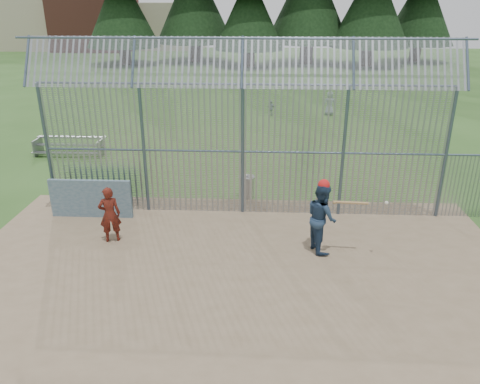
# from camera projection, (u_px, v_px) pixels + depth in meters

# --- Properties ---
(ground) EXTENTS (120.00, 120.00, 0.00)m
(ground) POSITION_uv_depth(u_px,v_px,m) (236.00, 271.00, 11.56)
(ground) COLOR #2D511E
(ground) RESTS_ON ground
(dirt_infield) EXTENTS (14.00, 10.00, 0.02)m
(dirt_infield) POSITION_uv_depth(u_px,v_px,m) (235.00, 282.00, 11.10)
(dirt_infield) COLOR #756047
(dirt_infield) RESTS_ON ground
(dugout_wall) EXTENTS (2.50, 0.12, 1.20)m
(dugout_wall) POSITION_uv_depth(u_px,v_px,m) (91.00, 199.00, 14.23)
(dugout_wall) COLOR #38566B
(dugout_wall) RESTS_ON dirt_infield
(batter) EXTENTS (0.95, 1.08, 1.87)m
(batter) POSITION_uv_depth(u_px,v_px,m) (322.00, 217.00, 12.20)
(batter) COLOR navy
(batter) RESTS_ON dirt_infield
(onlooker) EXTENTS (0.67, 0.54, 1.59)m
(onlooker) POSITION_uv_depth(u_px,v_px,m) (110.00, 214.00, 12.71)
(onlooker) COLOR maroon
(onlooker) RESTS_ON dirt_infield
(bg_kid_standing) EXTENTS (0.70, 0.47, 1.38)m
(bg_kid_standing) POSITION_uv_depth(u_px,v_px,m) (330.00, 103.00, 27.16)
(bg_kid_standing) COLOR gray
(bg_kid_standing) RESTS_ON ground
(bg_kid_seated) EXTENTS (0.55, 0.44, 0.88)m
(bg_kid_seated) POSITION_uv_depth(u_px,v_px,m) (271.00, 108.00, 27.05)
(bg_kid_seated) COLOR slate
(bg_kid_seated) RESTS_ON ground
(batting_gear) EXTENTS (1.72, 0.53, 0.60)m
(batting_gear) POSITION_uv_depth(u_px,v_px,m) (329.00, 188.00, 11.85)
(batting_gear) COLOR red
(batting_gear) RESTS_ON ground
(trash_can) EXTENTS (0.56, 0.56, 0.82)m
(trash_can) POSITION_uv_depth(u_px,v_px,m) (247.00, 187.00, 15.80)
(trash_can) COLOR gray
(trash_can) RESTS_ON ground
(bleacher) EXTENTS (3.00, 0.95, 0.72)m
(bleacher) POSITION_uv_depth(u_px,v_px,m) (69.00, 146.00, 20.14)
(bleacher) COLOR slate
(bleacher) RESTS_ON ground
(backstop_fence) EXTENTS (20.09, 0.81, 5.30)m
(backstop_fence) POSITION_uv_depth(u_px,v_px,m) (304.00, 142.00, 13.75)
(backstop_fence) COLOR #47566B
(backstop_fence) RESTS_ON ground
(distant_buildings) EXTENTS (26.50, 10.50, 8.00)m
(distant_buildings) POSITION_uv_depth(u_px,v_px,m) (91.00, 22.00, 63.52)
(distant_buildings) COLOR brown
(distant_buildings) RESTS_ON ground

